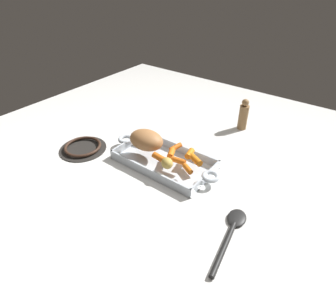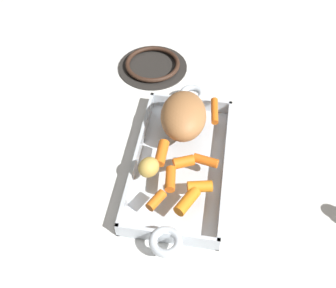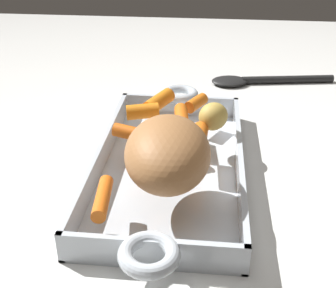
{
  "view_description": "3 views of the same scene",
  "coord_description": "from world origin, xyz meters",
  "views": [
    {
      "loc": [
        0.53,
        -0.68,
        0.65
      ],
      "look_at": [
        0.0,
        0.02,
        0.08
      ],
      "focal_mm": 30.23,
      "sensor_mm": 36.0,
      "label": 1
    },
    {
      "loc": [
        0.54,
        0.06,
        0.72
      ],
      "look_at": [
        0.0,
        -0.03,
        0.08
      ],
      "focal_mm": 43.62,
      "sensor_mm": 36.0,
      "label": 2
    },
    {
      "loc": [
        -0.52,
        -0.05,
        0.34
      ],
      "look_at": [
        -0.03,
        -0.0,
        0.06
      ],
      "focal_mm": 47.34,
      "sensor_mm": 36.0,
      "label": 3
    }
  ],
  "objects": [
    {
      "name": "baby_carrot_northeast",
      "position": [
        0.12,
        0.03,
        0.05
      ],
      "size": [
        0.07,
        0.05,
        0.03
      ],
      "primitive_type": "cylinder",
      "rotation": [
        1.61,
        0.0,
        4.25
      ],
      "color": "orange",
      "rests_on": "roasting_dish"
    },
    {
      "name": "baby_carrot_center_left",
      "position": [
        0.07,
        -0.01,
        0.05
      ],
      "size": [
        0.06,
        0.03,
        0.02
      ],
      "primitive_type": "cylinder",
      "rotation": [
        1.59,
        0.0,
        4.82
      ],
      "color": "orange",
      "rests_on": "roasting_dish"
    },
    {
      "name": "serving_spoon",
      "position": [
        0.35,
        -0.14,
        0.01
      ],
      "size": [
        0.07,
        0.25,
        0.02
      ],
      "rotation": [
        0.0,
        0.0,
        1.73
      ],
      "color": "black",
      "rests_on": "ground_plane"
    },
    {
      "name": "baby_carrot_northwest",
      "position": [
        0.08,
        0.05,
        0.05
      ],
      "size": [
        0.03,
        0.05,
        0.02
      ],
      "primitive_type": "cylinder",
      "rotation": [
        1.61,
        0.0,
        3.38
      ],
      "color": "orange",
      "rests_on": "roasting_dish"
    },
    {
      "name": "pork_roast",
      "position": [
        -0.08,
        -0.01,
        0.08
      ],
      "size": [
        0.15,
        0.11,
        0.07
      ],
      "primitive_type": "ellipsoid",
      "rotation": [
        0.0,
        0.0,
        0.07
      ],
      "color": "#AA7141",
      "rests_on": "roasting_dish"
    },
    {
      "name": "baby_carrot_southeast",
      "position": [
        0.13,
        -0.03,
        0.05
      ],
      "size": [
        0.05,
        0.04,
        0.02
      ],
      "primitive_type": "cylinder",
      "rotation": [
        1.56,
        0.0,
        1.08
      ],
      "color": "orange",
      "rests_on": "roasting_dish"
    },
    {
      "name": "baby_carrot_center_right",
      "position": [
        0.01,
        0.05,
        0.05
      ],
      "size": [
        0.03,
        0.06,
        0.02
      ],
      "primitive_type": "cylinder",
      "rotation": [
        1.64,
        0.0,
        6.04
      ],
      "color": "orange",
      "rests_on": "roasting_dish"
    },
    {
      "name": "pepper_mill",
      "position": [
        0.12,
        0.43,
        0.07
      ],
      "size": [
        0.04,
        0.04,
        0.15
      ],
      "color": "olive",
      "rests_on": "ground_plane"
    },
    {
      "name": "baby_carrot_short",
      "position": [
        -0.14,
        0.06,
        0.05
      ],
      "size": [
        0.07,
        0.02,
        0.02
      ],
      "primitive_type": "cylinder",
      "rotation": [
        1.53,
        0.0,
        4.82
      ],
      "color": "orange",
      "rests_on": "roasting_dish"
    },
    {
      "name": "baby_carrot_long",
      "position": [
        0.03,
        0.01,
        0.05
      ],
      "size": [
        0.04,
        0.05,
        0.02
      ],
      "primitive_type": "cylinder",
      "rotation": [
        1.56,
        0.0,
        3.56
      ],
      "color": "orange",
      "rests_on": "roasting_dish"
    },
    {
      "name": "ground_plane",
      "position": [
        0.0,
        0.0,
        0.0
      ],
      "size": [
        1.79,
        1.79,
        0.0
      ],
      "primitive_type": "plane",
      "color": "white"
    },
    {
      "name": "stove_burner_rear",
      "position": [
        -0.33,
        -0.12,
        0.01
      ],
      "size": [
        0.19,
        0.19,
        0.02
      ],
      "color": "#282623",
      "rests_on": "ground_plane"
    },
    {
      "name": "roasting_dish",
      "position": [
        0.0,
        0.0,
        0.01
      ],
      "size": [
        0.46,
        0.2,
        0.04
      ],
      "color": "silver",
      "rests_on": "ground_plane"
    },
    {
      "name": "potato_golden_large",
      "position": [
        0.06,
        -0.06,
        0.06
      ],
      "size": [
        0.06,
        0.06,
        0.04
      ],
      "primitive_type": "ellipsoid",
      "rotation": [
        0.0,
        0.0,
        5.71
      ],
      "color": "gold",
      "rests_on": "roasting_dish"
    },
    {
      "name": "baby_carrot_southwest",
      "position": [
        0.01,
        -0.04,
        0.05
      ],
      "size": [
        0.06,
        0.02,
        0.03
      ],
      "primitive_type": "cylinder",
      "rotation": [
        1.66,
        0.0,
        1.54
      ],
      "color": "orange",
      "rests_on": "roasting_dish"
    }
  ]
}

